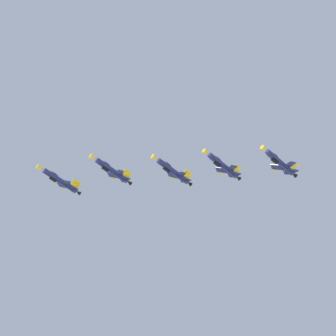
# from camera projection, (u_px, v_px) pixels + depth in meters

# --- Properties ---
(fighter_jet_lead) EXTENTS (15.92, 8.66, 6.22)m
(fighter_jet_lead) POSITION_uv_depth(u_px,v_px,m) (60.00, 180.00, 137.87)
(fighter_jet_lead) COLOR navy
(fighter_jet_left_wing) EXTENTS (15.92, 8.75, 6.09)m
(fighter_jet_left_wing) POSITION_uv_depth(u_px,v_px,m) (111.00, 170.00, 137.82)
(fighter_jet_left_wing) COLOR navy
(fighter_jet_right_wing) EXTENTS (15.92, 8.18, 6.82)m
(fighter_jet_right_wing) POSITION_uv_depth(u_px,v_px,m) (172.00, 171.00, 135.80)
(fighter_jet_right_wing) COLOR navy
(fighter_jet_left_outer) EXTENTS (15.92, 8.61, 6.28)m
(fighter_jet_left_outer) POSITION_uv_depth(u_px,v_px,m) (222.00, 165.00, 137.62)
(fighter_jet_left_outer) COLOR navy
(fighter_jet_right_outer) EXTENTS (15.92, 8.75, 6.10)m
(fighter_jet_right_outer) POSITION_uv_depth(u_px,v_px,m) (279.00, 162.00, 136.01)
(fighter_jet_right_outer) COLOR navy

